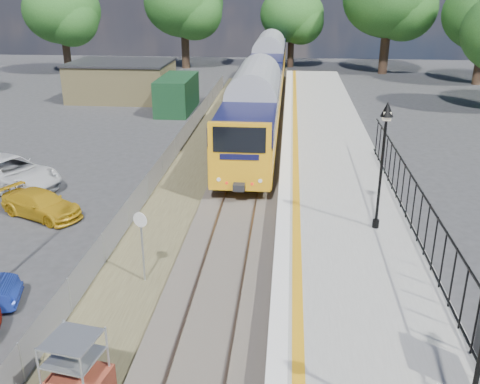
# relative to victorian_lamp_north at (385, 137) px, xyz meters

# --- Properties ---
(ground) EXTENTS (120.00, 120.00, 0.00)m
(ground) POSITION_rel_victorian_lamp_north_xyz_m (-5.30, -6.00, -4.30)
(ground) COLOR #2D2D30
(ground) RESTS_ON ground
(track_bed) EXTENTS (5.90, 80.00, 0.29)m
(track_bed) POSITION_rel_victorian_lamp_north_xyz_m (-5.77, 3.67, -4.21)
(track_bed) COLOR #473F38
(track_bed) RESTS_ON ground
(platform) EXTENTS (5.00, 70.00, 0.90)m
(platform) POSITION_rel_victorian_lamp_north_xyz_m (-1.10, 2.00, -3.85)
(platform) COLOR gray
(platform) RESTS_ON ground
(platform_edge) EXTENTS (0.90, 70.00, 0.01)m
(platform_edge) POSITION_rel_victorian_lamp_north_xyz_m (-3.16, 2.00, -3.39)
(platform_edge) COLOR silver
(platform_edge) RESTS_ON platform
(victorian_lamp_north) EXTENTS (0.44, 0.44, 4.60)m
(victorian_lamp_north) POSITION_rel_victorian_lamp_north_xyz_m (0.00, 0.00, 0.00)
(victorian_lamp_north) COLOR black
(victorian_lamp_north) RESTS_ON platform
(palisade_fence) EXTENTS (0.12, 26.00, 2.00)m
(palisade_fence) POSITION_rel_victorian_lamp_north_xyz_m (1.25, -3.76, -2.46)
(palisade_fence) COLOR black
(palisade_fence) RESTS_ON platform
(wire_fence) EXTENTS (0.06, 52.00, 1.20)m
(wire_fence) POSITION_rel_victorian_lamp_north_xyz_m (-9.50, 6.00, -3.70)
(wire_fence) COLOR #999EA3
(wire_fence) RESTS_ON ground
(outbuilding) EXTENTS (10.80, 10.10, 3.12)m
(outbuilding) POSITION_rel_victorian_lamp_north_xyz_m (-16.21, 25.21, -2.78)
(outbuilding) COLOR tan
(outbuilding) RESTS_ON ground
(tree_line) EXTENTS (56.80, 43.80, 11.88)m
(tree_line) POSITION_rel_victorian_lamp_north_xyz_m (-3.90, 36.00, 2.31)
(tree_line) COLOR #332319
(tree_line) RESTS_ON ground
(train) EXTENTS (2.82, 40.83, 3.51)m
(train) POSITION_rel_victorian_lamp_north_xyz_m (-5.30, 24.08, -1.96)
(train) COLOR orange
(train) RESTS_ON ground
(brick_plinth) EXTENTS (1.45, 1.45, 2.01)m
(brick_plinth) POSITION_rel_victorian_lamp_north_xyz_m (-7.80, -8.73, -3.33)
(brick_plinth) COLOR #953826
(brick_plinth) RESTS_ON ground
(speed_sign) EXTENTS (0.48, 0.20, 2.51)m
(speed_sign) POSITION_rel_victorian_lamp_north_xyz_m (-7.80, -3.04, -2.62)
(speed_sign) COLOR #999EA3
(speed_sign) RESTS_ON ground
(car_yellow) EXTENTS (4.08, 2.95, 1.10)m
(car_yellow) POSITION_rel_victorian_lamp_north_xyz_m (-13.46, 1.78, -3.75)
(car_yellow) COLOR gold
(car_yellow) RESTS_ON ground
(car_white) EXTENTS (6.01, 4.58, 1.52)m
(car_white) POSITION_rel_victorian_lamp_north_xyz_m (-16.44, 4.85, -3.54)
(car_white) COLOR silver
(car_white) RESTS_ON ground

